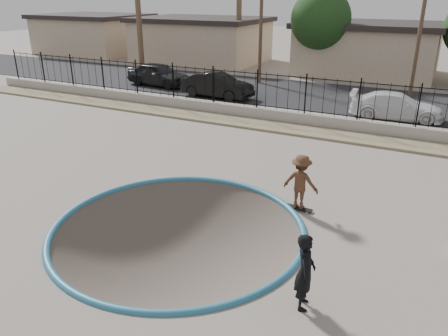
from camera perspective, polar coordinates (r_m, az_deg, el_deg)
The scene contains 19 objects.
ground at distance 23.66m, azimuth 11.39°, elevation 4.01°, with size 120.00×120.00×2.20m, color slate.
bowl_pit at distance 12.18m, azimuth -5.95°, elevation -7.91°, with size 6.84×6.84×1.80m, color #453C35, non-canonical shape.
coping_ring at distance 12.18m, azimuth -5.95°, elevation -7.91°, with size 7.04×7.04×0.20m, color #296A87.
rock_strip at distance 20.75m, azimuth 9.43°, elevation 4.94°, with size 42.00×1.60×0.11m, color #9B8C65.
retaining_wall at distance 21.69m, azimuth 10.38°, elevation 6.31°, with size 42.00×0.45×0.60m, color gray.
fence at distance 21.41m, azimuth 10.60°, elevation 9.40°, with size 40.00×0.04×1.80m.
street at distance 28.07m, azimuth 14.48°, elevation 8.94°, with size 90.00×8.00×0.04m, color black.
house_west_far at distance 49.80m, azimuth -16.66°, elevation 16.49°, with size 10.60×8.60×3.90m.
house_west at distance 42.05m, azimuth -3.00°, elevation 16.46°, with size 11.60×8.60×3.90m.
house_center at distance 36.97m, azimuth 18.33°, elevation 14.66°, with size 10.60×8.60×3.90m.
utility_pole_left at distance 31.16m, azimuth 4.88°, elevation 19.49°, with size 1.70×0.24×9.00m.
utility_pole_mid at distance 28.85m, azimuth 24.56°, elevation 18.02°, with size 1.70×0.24×9.50m.
street_tree_left at distance 34.01m, azimuth 12.51°, elevation 18.42°, with size 4.32×4.32×6.36m.
skater at distance 12.95m, azimuth 9.97°, elevation -2.17°, with size 1.06×0.61×1.64m, color brown.
skateboard at distance 13.27m, azimuth 9.75°, elevation -5.16°, with size 0.85×0.27×0.07m.
videographer at distance 9.15m, azimuth 10.54°, elevation -13.16°, with size 0.61×0.40×1.68m, color black.
car_a at distance 30.82m, azimuth -8.56°, elevation 12.02°, with size 1.83×4.55×1.55m, color black.
car_b at distance 26.94m, azimuth -0.90°, elevation 10.75°, with size 1.56×4.48×1.48m, color black.
car_c at distance 23.87m, azimuth 21.58°, elevation 7.54°, with size 1.84×4.53×1.32m, color white.
Camera 1 is at (5.88, -9.77, 6.06)m, focal length 35.00 mm.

